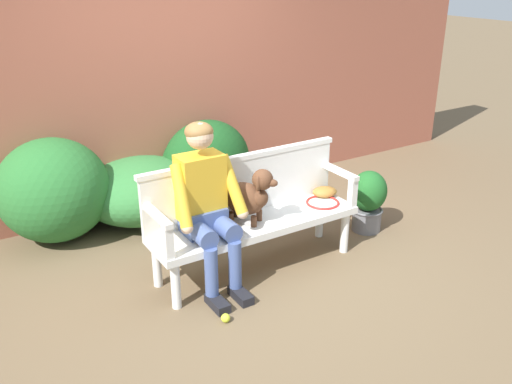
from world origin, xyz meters
The scene contains 16 objects.
ground_plane centered at (0.00, 0.00, 0.00)m, with size 40.00×40.00×0.00m, color brown.
brick_garden_fence centered at (0.00, 1.82, 1.27)m, with size 8.00×0.30×2.54m, color #9E5642.
hedge_bush_far_right centered at (0.31, 1.45, 0.44)m, with size 0.93×0.73×0.88m, color #194C1E.
hedge_bush_mid_left centered at (-1.25, 1.44, 0.47)m, with size 1.00×1.00×0.94m, color #286B2D.
hedge_bush_far_left centered at (0.23, 1.48, 0.40)m, with size 0.79×0.71×0.80m, color #194C1E.
hedge_bush_mid_right centered at (-0.44, 1.40, 0.30)m, with size 1.18×1.10×0.61m, color #337538.
garden_bench centered at (0.00, 0.00, 0.38)m, with size 1.76×0.47×0.43m.
bench_backrest centered at (0.00, 0.21, 0.69)m, with size 1.80×0.06×0.50m.
bench_armrest_left_end centered at (-0.84, -0.08, 0.63)m, with size 0.06×0.47×0.28m.
bench_armrest_right_end centered at (0.84, -0.08, 0.63)m, with size 0.06×0.47×0.28m.
person_seated centered at (-0.45, -0.01, 0.71)m, with size 0.56×0.64×1.30m.
dog_on_bench centered at (-0.06, 0.00, 0.67)m, with size 0.38×0.43×0.46m.
tennis_racket centered at (0.68, 0.01, 0.44)m, with size 0.43×0.56×0.03m.
baseball_glove centered at (0.78, 0.09, 0.48)m, with size 0.22×0.17×0.09m, color #9E6B2D.
tennis_ball centered at (-0.58, -0.52, 0.03)m, with size 0.07×0.07×0.07m, color #CCDB33.
potted_plant centered at (1.26, 0.04, 0.32)m, with size 0.33×0.33×0.59m.
Camera 1 is at (-2.12, -3.39, 2.37)m, focal length 38.62 mm.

